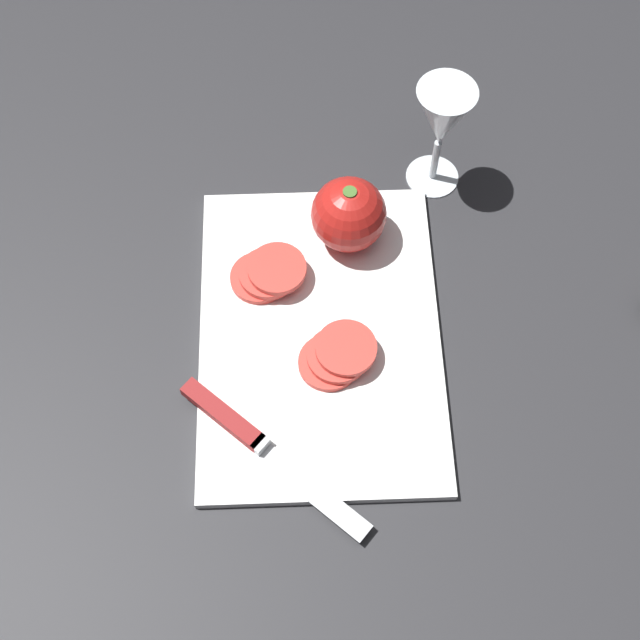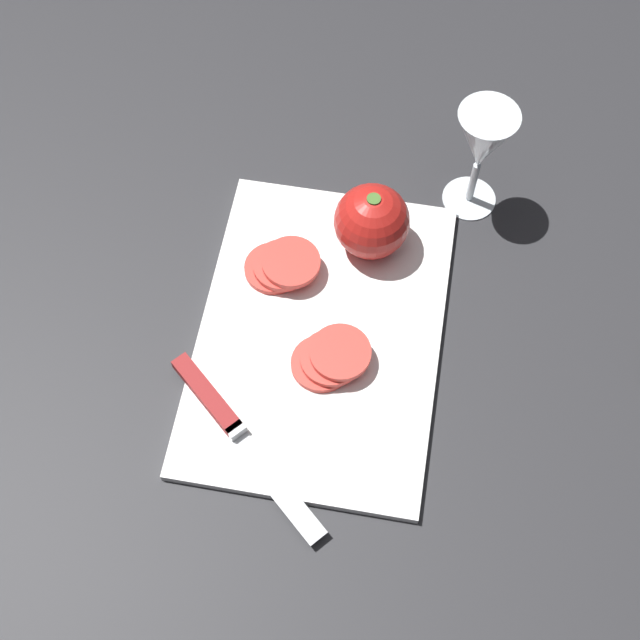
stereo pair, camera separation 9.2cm
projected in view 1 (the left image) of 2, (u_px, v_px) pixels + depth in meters
The scene contains 7 objects.
ground_plane at pixel (307, 346), 0.98m from camera, with size 3.00×3.00×0.00m, color #28282B.
cutting_board at pixel (320, 335), 0.98m from camera, with size 0.38×0.26×0.01m.
wine_glass at pixel (442, 122), 1.00m from camera, with size 0.07×0.07×0.15m.
whole_tomato at pixel (349, 214), 1.00m from camera, with size 0.09×0.09×0.09m.
knife at pixel (241, 430), 0.92m from camera, with size 0.18×0.20×0.01m.
tomato_slice_stack_near at pixel (338, 355), 0.95m from camera, with size 0.08×0.09×0.02m.
tomato_slice_stack_far at pixel (268, 273), 1.00m from camera, with size 0.07×0.09×0.02m.
Camera 1 is at (-0.44, 0.00, 0.88)m, focal length 50.00 mm.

